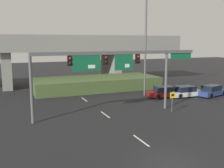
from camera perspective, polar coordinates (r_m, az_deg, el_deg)
The scene contains 10 objects.
ground_plane at distance 16.61m, azimuth 12.83°, elevation -16.35°, with size 160.00×160.00×0.00m, color black.
lane_markings at distance 29.18m, azimuth -4.02°, elevation -4.84°, with size 0.14×38.99×0.01m.
signal_gantry at distance 25.19m, azimuth 0.60°, elevation 4.60°, with size 16.98×0.44×6.19m.
speed_limit_sign at distance 27.03m, azimuth 13.01°, elevation -3.16°, with size 0.60×0.11×2.14m.
highway_light_pole_near at distance 34.54m, azimuth 7.40°, elevation 12.63°, with size 0.70×0.36×17.57m.
overpass_bridge at distance 44.10m, azimuth -10.81°, elevation 7.46°, with size 40.81×8.13×8.06m.
grass_embankment at distance 39.31m, azimuth -3.44°, elevation 0.16°, with size 18.48×7.34×1.76m.
parked_sedan_near_right at distance 34.38m, azimuth 11.34°, elevation -1.73°, with size 4.55×2.53×1.40m.
parked_sedan_mid_right at distance 35.28m, azimuth 15.75°, elevation -1.63°, with size 4.75×1.95×1.39m.
parked_sedan_far_right at distance 36.84m, azimuth 20.92°, elevation -1.41°, with size 4.86×2.82×1.43m.
Camera 1 is at (-8.79, -12.15, 7.13)m, focal length 42.00 mm.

